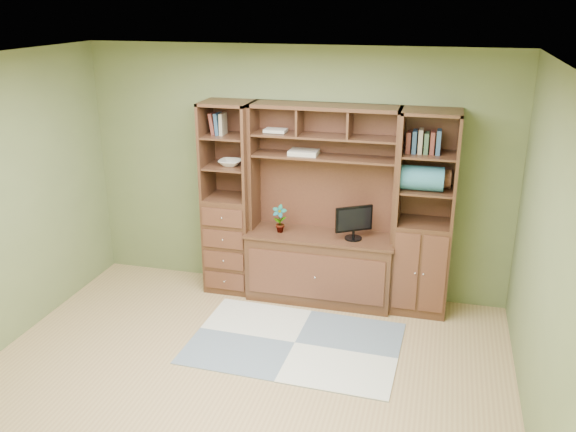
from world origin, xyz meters
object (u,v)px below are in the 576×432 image
(center_hutch, at_px, (321,208))
(monitor, at_px, (354,217))
(left_tower, at_px, (229,199))
(right_tower, at_px, (425,215))

(center_hutch, distance_m, monitor, 0.35)
(center_hutch, xyz_separation_m, left_tower, (-1.00, 0.04, 0.00))
(right_tower, bearing_deg, monitor, -173.73)
(right_tower, bearing_deg, left_tower, 180.00)
(center_hutch, bearing_deg, right_tower, 2.23)
(left_tower, xyz_separation_m, monitor, (1.34, -0.07, -0.06))
(center_hutch, height_order, left_tower, same)
(left_tower, relative_size, right_tower, 1.00)
(center_hutch, distance_m, right_tower, 1.03)
(left_tower, bearing_deg, monitor, -3.20)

